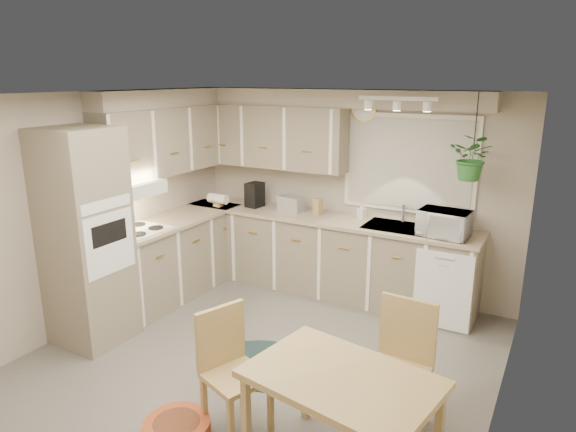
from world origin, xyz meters
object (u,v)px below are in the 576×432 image
object	(u,v)px
chair_left	(236,374)
pet_bed	(177,429)
dining_table	(340,426)
braided_rug	(268,365)
chair_back	(396,370)
microwave	(444,221)

from	to	relation	value
chair_left	pet_bed	bearing A→B (deg)	-29.22
dining_table	chair_left	xyz separation A→B (m)	(-0.85, 0.05, 0.09)
dining_table	braided_rug	xyz separation A→B (m)	(-1.09, 0.90, -0.36)
dining_table	chair_back	distance (m)	0.66
braided_rug	chair_back	bearing A→B (deg)	-11.97
dining_table	pet_bed	world-z (taller)	dining_table
braided_rug	pet_bed	xyz separation A→B (m)	(-0.10, -1.13, 0.05)
chair_back	pet_bed	bearing A→B (deg)	35.97
chair_left	braided_rug	world-z (taller)	chair_left
chair_back	microwave	size ratio (longest dim) A/B	1.93
chair_left	pet_bed	world-z (taller)	chair_left
chair_back	braided_rug	xyz separation A→B (m)	(-1.25, 0.27, -0.48)
pet_bed	dining_table	bearing A→B (deg)	11.27
chair_left	braided_rug	size ratio (longest dim) A/B	0.83
microwave	chair_left	bearing A→B (deg)	-104.61
dining_table	chair_back	xyz separation A→B (m)	(0.16, 0.63, 0.12)
microwave	pet_bed	bearing A→B (deg)	-108.88
dining_table	microwave	world-z (taller)	microwave
chair_left	dining_table	bearing A→B (deg)	107.01
braided_rug	chair_left	bearing A→B (deg)	-73.90
chair_left	braided_rug	bearing A→B (deg)	-143.39
chair_left	pet_bed	size ratio (longest dim) A/B	1.86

